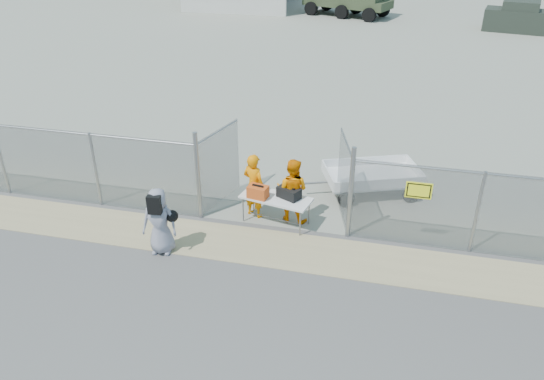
% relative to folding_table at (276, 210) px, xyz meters
% --- Properties ---
extents(ground, '(160.00, 160.00, 0.00)m').
position_rel_folding_table_xyz_m(ground, '(-0.06, -2.20, -0.39)').
color(ground, '#3E3C3C').
extents(dirt_strip, '(44.00, 1.60, 0.01)m').
position_rel_folding_table_xyz_m(dirt_strip, '(-0.06, -1.20, -0.39)').
color(dirt_strip, tan).
rests_on(dirt_strip, ground).
extents(chain_link_fence, '(40.00, 0.20, 2.20)m').
position_rel_folding_table_xyz_m(chain_link_fence, '(-0.06, -0.20, 0.71)').
color(chain_link_fence, gray).
rests_on(chain_link_fence, ground).
extents(folding_table, '(1.97, 1.14, 0.79)m').
position_rel_folding_table_xyz_m(folding_table, '(0.00, 0.00, 0.00)').
color(folding_table, silver).
rests_on(folding_table, ground).
extents(orange_bag, '(0.57, 0.43, 0.32)m').
position_rel_folding_table_xyz_m(orange_bag, '(-0.46, -0.10, 0.55)').
color(orange_bag, '#D3511B').
rests_on(orange_bag, folding_table).
extents(black_duffel, '(0.69, 0.58, 0.29)m').
position_rel_folding_table_xyz_m(black_duffel, '(0.33, 0.06, 0.54)').
color(black_duffel, black).
rests_on(black_duffel, folding_table).
extents(security_worker_left, '(0.79, 0.66, 1.83)m').
position_rel_folding_table_xyz_m(security_worker_left, '(-0.66, 0.25, 0.52)').
color(security_worker_left, orange).
rests_on(security_worker_left, ground).
extents(security_worker_right, '(0.96, 0.80, 1.80)m').
position_rel_folding_table_xyz_m(security_worker_right, '(0.38, 0.25, 0.51)').
color(security_worker_right, orange).
rests_on(security_worker_right, ground).
extents(visitor, '(0.90, 0.64, 1.72)m').
position_rel_folding_table_xyz_m(visitor, '(-2.43, -1.92, 0.47)').
color(visitor, gray).
rests_on(visitor, ground).
extents(utility_trailer, '(3.91, 2.96, 0.85)m').
position_rel_folding_table_xyz_m(utility_trailer, '(2.35, 2.34, 0.03)').
color(utility_trailer, silver).
rests_on(utility_trailer, ground).
extents(parked_vehicle_near, '(4.56, 2.74, 1.93)m').
position_rel_folding_table_xyz_m(parked_vehicle_near, '(10.20, 27.15, 0.57)').
color(parked_vehicle_near, '#262D25').
rests_on(parked_vehicle_near, ground).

